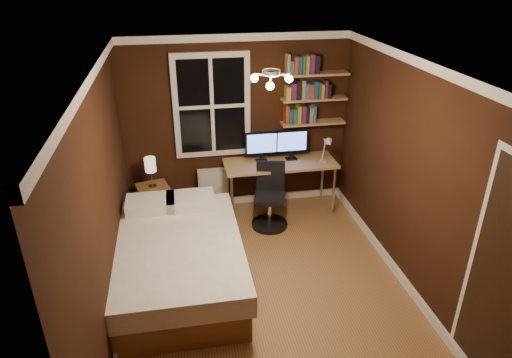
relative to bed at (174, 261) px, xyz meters
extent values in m
plane|color=brown|center=(1.00, -0.31, -0.31)|extent=(4.20, 4.20, 0.00)
cube|color=black|center=(1.00, 1.79, 0.94)|extent=(3.20, 0.04, 2.50)
cube|color=black|center=(-0.60, -0.31, 0.94)|extent=(0.04, 4.20, 2.50)
cube|color=black|center=(2.60, -0.31, 0.94)|extent=(0.04, 4.20, 2.50)
cube|color=white|center=(1.00, -0.31, 2.19)|extent=(3.20, 4.20, 0.02)
cube|color=white|center=(0.65, 1.75, 1.24)|extent=(1.06, 0.06, 1.46)
cube|color=#AC8553|center=(2.08, 1.67, 0.94)|extent=(0.92, 0.22, 0.03)
cube|color=#AC8553|center=(2.08, 1.67, 1.29)|extent=(0.92, 0.22, 0.03)
cube|color=#AC8553|center=(2.08, 1.67, 1.64)|extent=(0.92, 0.22, 0.03)
cube|color=brown|center=(0.00, -0.03, -0.14)|extent=(1.44, 2.04, 0.33)
cube|color=silver|center=(0.00, -0.03, 0.14)|extent=(1.52, 2.11, 0.24)
cube|color=white|center=(-0.24, 0.77, 0.34)|extent=(0.59, 0.41, 0.14)
cube|color=white|center=(0.25, 0.76, 0.34)|extent=(0.59, 0.41, 0.14)
cube|color=brown|center=(-0.24, 1.49, -0.04)|extent=(0.51, 0.51, 0.52)
cube|color=silver|center=(0.60, 1.68, 0.00)|extent=(0.41, 0.14, 0.62)
cube|color=#AC8553|center=(1.56, 1.47, 0.43)|extent=(1.60, 0.60, 0.04)
cylinder|color=beige|center=(0.83, 1.21, 0.05)|extent=(0.04, 0.04, 0.72)
cylinder|color=beige|center=(2.30, 1.21, 0.05)|extent=(0.04, 0.04, 0.72)
cylinder|color=beige|center=(0.83, 1.73, 0.05)|extent=(0.04, 0.04, 0.72)
cylinder|color=beige|center=(2.30, 1.73, 0.05)|extent=(0.04, 0.04, 0.72)
cylinder|color=black|center=(1.32, 1.02, -0.28)|extent=(0.50, 0.50, 0.05)
cylinder|color=silver|center=(1.32, 1.02, -0.07)|extent=(0.06, 0.06, 0.37)
cube|color=black|center=(1.32, 1.02, 0.14)|extent=(0.50, 0.50, 0.06)
cube|color=black|center=(1.37, 1.19, 0.39)|extent=(0.39, 0.14, 0.42)
camera|label=1|loc=(0.14, -4.31, 3.07)|focal=32.00mm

